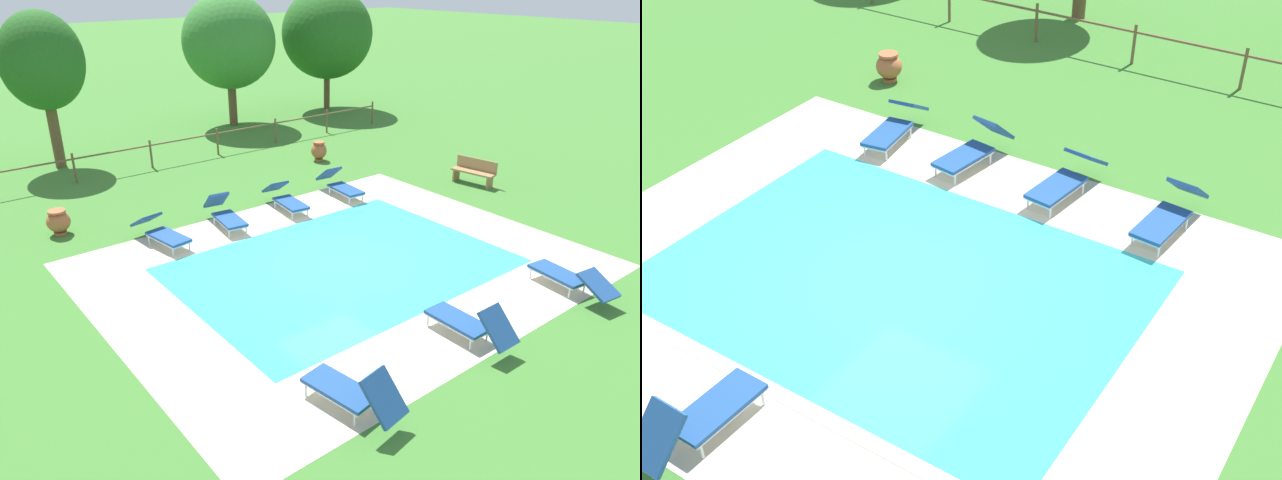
{
  "view_description": "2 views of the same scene",
  "coord_description": "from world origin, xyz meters",
  "views": [
    {
      "loc": [
        -8.68,
        -10.05,
        6.74
      ],
      "look_at": [
        -0.29,
        0.5,
        0.6
      ],
      "focal_mm": 33.38,
      "sensor_mm": 36.0,
      "label": 1
    },
    {
      "loc": [
        6.73,
        -8.46,
        8.44
      ],
      "look_at": [
        0.98,
        0.51,
        0.91
      ],
      "focal_mm": 46.09,
      "sensor_mm": 36.0,
      "label": 2
    }
  ],
  "objects": [
    {
      "name": "ground_plane",
      "position": [
        0.0,
        0.0,
        0.0
      ],
      "size": [
        160.0,
        160.0,
        0.0
      ],
      "primitive_type": "plane",
      "color": "#3D752D"
    },
    {
      "name": "sun_lounger_north_end",
      "position": [
        -0.15,
        -4.06,
        0.39
      ],
      "size": [
        0.62,
        1.92,
        0.94
      ],
      "color": "navy",
      "rests_on": "ground"
    },
    {
      "name": "terracotta_urn_by_tree",
      "position": [
        -4.9,
        6.37,
        0.38
      ],
      "size": [
        0.64,
        0.64,
        0.71
      ],
      "color": "#A85B38",
      "rests_on": "ground"
    },
    {
      "name": "sun_lounger_south_end",
      "position": [
        -0.98,
        3.96,
        0.38
      ],
      "size": [
        0.87,
        2.02,
        0.89
      ],
      "color": "navy",
      "rests_on": "ground"
    },
    {
      "name": "pool_coping_rim",
      "position": [
        0.0,
        0.0,
        0.01
      ],
      "size": [
        8.41,
        6.16,
        0.01
      ],
      "color": "beige",
      "rests_on": "ground"
    },
    {
      "name": "perimeter_fence",
      "position": [
        -0.29,
        10.55,
        0.68
      ],
      "size": [
        22.46,
        0.08,
        1.05
      ],
      "color": "brown",
      "rests_on": "ground"
    },
    {
      "name": "swimming_pool_water",
      "position": [
        0.0,
        0.0,
        0.01
      ],
      "size": [
        7.93,
        5.68,
        0.01
      ],
      "primitive_type": "cube",
      "color": "#38C6D1",
      "rests_on": "ground"
    },
    {
      "name": "pool_deck_paving",
      "position": [
        0.0,
        0.0,
        0.0
      ],
      "size": [
        11.65,
        9.41,
        0.01
      ],
      "primitive_type": "cube",
      "color": "beige",
      "rests_on": "ground"
    },
    {
      "name": "sun_lounger_north_far",
      "position": [
        1.12,
        3.93,
        0.36
      ],
      "size": [
        0.84,
        2.09,
        0.79
      ],
      "color": "navy",
      "rests_on": "ground"
    },
    {
      "name": "sun_lounger_north_near_steps",
      "position": [
        3.24,
        3.85,
        0.37
      ],
      "size": [
        0.78,
        2.04,
        0.85
      ],
      "color": "navy",
      "rests_on": "ground"
    },
    {
      "name": "sun_lounger_south_near_corner",
      "position": [
        -2.95,
        3.95,
        0.36
      ],
      "size": [
        0.91,
        2.12,
        0.76
      ],
      "color": "navy",
      "rests_on": "ground"
    }
  ]
}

